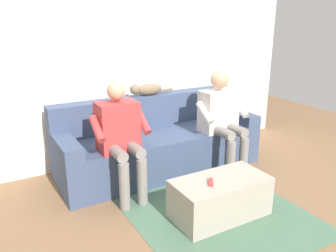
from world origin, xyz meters
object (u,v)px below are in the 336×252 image
(couch, at_px, (158,144))
(person_right_seated, at_px, (120,133))
(remote_red, at_px, (211,182))
(coffee_table, at_px, (220,197))
(cat_on_backrest, at_px, (146,89))
(person_left_seated, at_px, (222,115))

(couch, xyz_separation_m, person_right_seated, (0.61, 0.38, 0.34))
(person_right_seated, relative_size, remote_red, 9.04)
(coffee_table, bearing_deg, couch, -90.00)
(cat_on_backrest, bearing_deg, person_left_seated, 133.95)
(coffee_table, height_order, person_right_seated, person_right_seated)
(couch, bearing_deg, remote_red, 84.06)
(couch, xyz_separation_m, cat_on_backrest, (0.01, -0.25, 0.60))
(person_left_seated, xyz_separation_m, person_right_seated, (1.21, -0.01, -0.01))
(person_left_seated, distance_m, cat_on_backrest, 0.92)
(person_right_seated, bearing_deg, coffee_table, 127.24)
(person_left_seated, relative_size, person_right_seated, 1.02)
(cat_on_backrest, bearing_deg, coffee_table, 90.53)
(person_left_seated, bearing_deg, coffee_table, 52.41)
(person_right_seated, bearing_deg, remote_red, 120.52)
(coffee_table, bearing_deg, person_left_seated, -127.59)
(person_left_seated, xyz_separation_m, cat_on_backrest, (0.62, -0.64, 0.24))
(coffee_table, distance_m, remote_red, 0.23)
(cat_on_backrest, relative_size, remote_red, 4.40)
(person_right_seated, relative_size, cat_on_backrest, 2.06)
(person_right_seated, height_order, cat_on_backrest, person_right_seated)
(couch, height_order, person_left_seated, person_left_seated)
(person_right_seated, distance_m, remote_red, 0.99)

